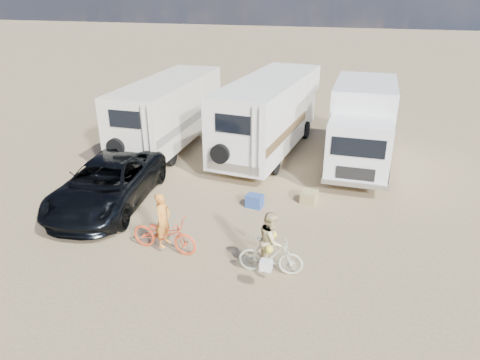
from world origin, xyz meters
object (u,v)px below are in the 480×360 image
(box_truck, at_px, (361,128))
(crate, at_px, (309,197))
(dark_suv, at_px, (107,184))
(rider_woman, at_px, (271,247))
(bike_parked, at_px, (362,173))
(bike_man, at_px, (164,234))
(cooler, at_px, (255,201))
(bike_woman, at_px, (271,256))
(rider_man, at_px, (163,226))
(rv_main, at_px, (269,116))
(rv_left, at_px, (169,114))

(box_truck, relative_size, crate, 11.97)
(box_truck, bearing_deg, dark_suv, -143.36)
(rider_woman, height_order, bike_parked, rider_woman)
(bike_man, xyz_separation_m, cooler, (1.79, 3.20, -0.30))
(bike_parked, xyz_separation_m, crate, (-1.68, -1.92, -0.29))
(crate, bearing_deg, bike_woman, -96.11)
(dark_suv, relative_size, crate, 10.77)
(box_truck, relative_size, bike_parked, 3.24)
(bike_man, height_order, crate, bike_man)
(rider_man, relative_size, cooler, 2.91)
(rider_woman, bearing_deg, box_truck, -17.40)
(rv_main, distance_m, box_truck, 3.96)
(bike_man, distance_m, bike_woman, 3.05)
(rv_main, height_order, bike_man, rv_main)
(bike_parked, bearing_deg, bike_woman, 170.87)
(rv_main, bearing_deg, cooler, -76.11)
(box_truck, height_order, crate, box_truck)
(bike_woman, xyz_separation_m, rider_man, (-3.04, 0.27, 0.28))
(bike_parked, bearing_deg, rider_man, 148.81)
(box_truck, height_order, bike_parked, box_truck)
(dark_suv, relative_size, rider_woman, 3.52)
(crate, bearing_deg, rv_main, 117.41)
(rv_main, distance_m, rider_woman, 9.10)
(dark_suv, bearing_deg, rider_woman, -27.46)
(rv_left, xyz_separation_m, rider_woman, (6.38, -8.43, -0.71))
(bike_man, relative_size, rider_woman, 1.25)
(bike_man, bearing_deg, rv_left, 27.93)
(rv_left, xyz_separation_m, bike_man, (3.35, -8.16, -0.97))
(bike_man, bearing_deg, crate, -35.46)
(bike_parked, relative_size, crate, 3.70)
(bike_man, height_order, rider_woman, rider_woman)
(dark_suv, bearing_deg, box_truck, 29.54)
(rider_man, bearing_deg, bike_woman, -89.47)
(rider_man, bearing_deg, rv_left, 27.93)
(bike_woman, relative_size, crate, 3.28)
(rv_main, distance_m, rider_man, 8.70)
(box_truck, distance_m, bike_parked, 2.15)
(crate, bearing_deg, box_truck, 68.27)
(dark_suv, distance_m, cooler, 4.91)
(rv_main, xyz_separation_m, rider_man, (-1.12, -8.59, -0.81))
(rv_main, distance_m, bike_woman, 9.13)
(rv_left, xyz_separation_m, bike_parked, (8.53, -2.22, -0.99))
(rider_man, relative_size, bike_parked, 0.83)
(rv_main, relative_size, rv_left, 1.06)
(rv_left, distance_m, bike_woman, 10.62)
(rv_left, distance_m, box_truck, 8.34)
(bike_man, xyz_separation_m, crate, (3.49, 4.01, -0.31))
(box_truck, relative_size, dark_suv, 1.11)
(rider_woman, relative_size, cooler, 2.90)
(rider_man, xyz_separation_m, cooler, (1.79, 3.20, -0.57))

